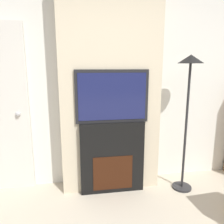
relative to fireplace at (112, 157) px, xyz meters
name	(u,v)px	position (x,y,z in m)	size (l,w,h in m)	color
wall_back	(108,84)	(0.00, 0.33, 0.90)	(6.00, 0.06, 2.70)	silver
chimney_breast	(110,85)	(0.00, 0.15, 0.90)	(1.23, 0.29, 2.70)	beige
fireplace	(112,157)	(0.00, 0.00, 0.00)	(0.80, 0.15, 0.91)	black
television	(112,96)	(0.00, 0.00, 0.78)	(0.88, 0.07, 0.63)	black
floor_lamp	(189,86)	(0.92, -0.10, 0.90)	(0.30, 0.30, 1.71)	#262628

